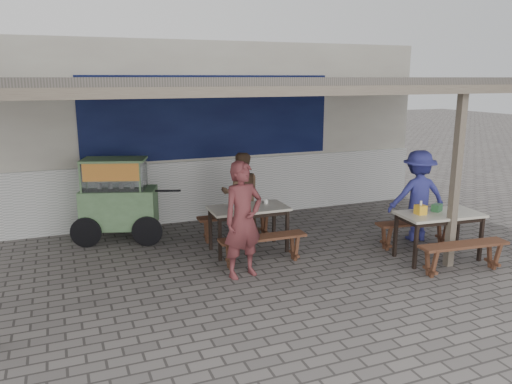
{
  "coord_description": "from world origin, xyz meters",
  "views": [
    {
      "loc": [
        -3.05,
        -6.48,
        2.81
      ],
      "look_at": [
        -0.1,
        0.9,
        0.98
      ],
      "focal_mm": 35.0,
      "sensor_mm": 36.0,
      "label": 1
    }
  ],
  "objects": [
    {
      "name": "bench_left_wall",
      "position": [
        -0.24,
        1.5,
        0.33
      ],
      "size": [
        1.37,
        0.31,
        0.45
      ],
      "rotation": [
        0.0,
        0.0,
        -0.02
      ],
      "color": "brown",
      "rests_on": "ground"
    },
    {
      "name": "table_right",
      "position": [
        2.39,
        -0.6,
        0.67
      ],
      "size": [
        1.34,
        0.78,
        0.75
      ],
      "rotation": [
        0.0,
        0.0,
        -0.09
      ],
      "color": "beige",
      "rests_on": "ground"
    },
    {
      "name": "bench_left_street",
      "position": [
        -0.27,
        0.2,
        0.33
      ],
      "size": [
        1.37,
        0.31,
        0.45
      ],
      "rotation": [
        0.0,
        0.0,
        -0.02
      ],
      "color": "brown",
      "rests_on": "ground"
    },
    {
      "name": "bench_right_street",
      "position": [
        2.33,
        -1.2,
        0.33
      ],
      "size": [
        1.41,
        0.41,
        0.45
      ],
      "rotation": [
        0.0,
        0.0,
        -0.09
      ],
      "color": "brown",
      "rests_on": "ground"
    },
    {
      "name": "patron_wall_side",
      "position": [
        -0.01,
        1.85,
        0.75
      ],
      "size": [
        0.84,
        0.72,
        1.49
      ],
      "primitive_type": "imported",
      "rotation": [
        0.0,
        0.0,
        2.9
      ],
      "color": "brown",
      "rests_on": "ground"
    },
    {
      "name": "warung_roof",
      "position": [
        0.02,
        0.9,
        2.71
      ],
      "size": [
        9.0,
        4.21,
        2.81
      ],
      "color": "#564F4A",
      "rests_on": "ground"
    },
    {
      "name": "patron_street_side",
      "position": [
        -0.7,
        -0.11,
        0.84
      ],
      "size": [
        0.68,
        0.52,
        1.68
      ],
      "primitive_type": "imported",
      "rotation": [
        0.0,
        0.0,
        0.21
      ],
      "color": "brown",
      "rests_on": "ground"
    },
    {
      "name": "patron_right_table",
      "position": [
        2.72,
        0.33,
        0.79
      ],
      "size": [
        1.14,
        0.81,
        1.59
      ],
      "primitive_type": "imported",
      "rotation": [
        0.0,
        0.0,
        2.91
      ],
      "color": "#373995",
      "rests_on": "ground"
    },
    {
      "name": "table_left",
      "position": [
        -0.25,
        0.85,
        0.67
      ],
      "size": [
        1.28,
        0.71,
        0.75
      ],
      "rotation": [
        0.0,
        0.0,
        -0.02
      ],
      "color": "beige",
      "rests_on": "ground"
    },
    {
      "name": "tissue_box",
      "position": [
        2.05,
        -0.54,
        0.82
      ],
      "size": [
        0.15,
        0.15,
        0.14
      ],
      "primitive_type": "cube",
      "rotation": [
        0.0,
        0.0,
        -0.02
      ],
      "color": "yellow",
      "rests_on": "table_right"
    },
    {
      "name": "condiment_bowl",
      "position": [
        -0.48,
        0.83,
        0.78
      ],
      "size": [
        0.27,
        0.27,
        0.05
      ],
      "primitive_type": "imported",
      "rotation": [
        0.0,
        0.0,
        0.23
      ],
      "color": "white",
      "rests_on": "table_left"
    },
    {
      "name": "back_wall",
      "position": [
        -0.0,
        3.58,
        1.72
      ],
      "size": [
        9.0,
        1.28,
        3.5
      ],
      "color": "beige",
      "rests_on": "ground"
    },
    {
      "name": "donation_box",
      "position": [
        2.42,
        -0.5,
        0.81
      ],
      "size": [
        0.21,
        0.18,
        0.12
      ],
      "primitive_type": "cube",
      "rotation": [
        0.0,
        0.0,
        0.43
      ],
      "color": "#306C3E",
      "rests_on": "table_right"
    },
    {
      "name": "bench_right_wall",
      "position": [
        2.44,
        0.0,
        0.33
      ],
      "size": [
        1.41,
        0.41,
        0.45
      ],
      "rotation": [
        0.0,
        0.0,
        -0.09
      ],
      "color": "brown",
      "rests_on": "ground"
    },
    {
      "name": "ground",
      "position": [
        0.0,
        0.0,
        0.0
      ],
      "size": [
        60.0,
        60.0,
        0.0
      ],
      "primitive_type": "plane",
      "color": "#625C58",
      "rests_on": "ground"
    },
    {
      "name": "vendor_cart",
      "position": [
        -2.15,
        2.2,
        0.79
      ],
      "size": [
        1.87,
        1.1,
        1.46
      ],
      "rotation": [
        0.0,
        0.0,
        -0.32
      ],
      "color": "#6D9C68",
      "rests_on": "ground"
    },
    {
      "name": "condiment_jar",
      "position": [
        0.11,
        0.96,
        0.79
      ],
      "size": [
        0.07,
        0.07,
        0.08
      ],
      "primitive_type": "cylinder",
      "color": "white",
      "rests_on": "table_left"
    }
  ]
}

